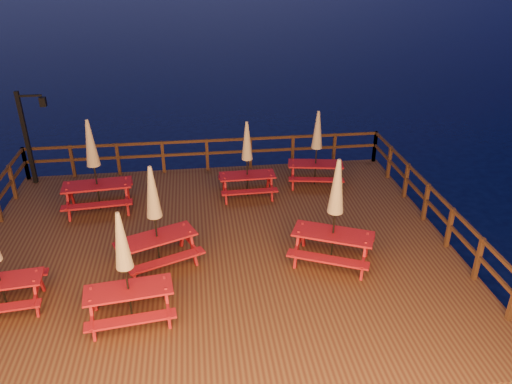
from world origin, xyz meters
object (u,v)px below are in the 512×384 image
at_px(picnic_table_0, 155,216).
at_px(picnic_table_2, 317,147).
at_px(lamp_post, 30,130).
at_px(picnic_table_1, 125,266).

distance_m(picnic_table_0, picnic_table_2, 6.10).
bearing_deg(picnic_table_0, lamp_post, 105.44).
bearing_deg(picnic_table_1, picnic_table_0, 68.87).
distance_m(picnic_table_0, picnic_table_1, 1.96).
xyz_separation_m(lamp_post, picnic_table_0, (4.01, -5.10, -0.46)).
height_order(picnic_table_1, picnic_table_2, picnic_table_1).
height_order(picnic_table_0, picnic_table_2, picnic_table_0).
xyz_separation_m(picnic_table_1, picnic_table_2, (5.21, 5.74, -0.04)).
bearing_deg(picnic_table_1, lamp_post, 109.76).
distance_m(lamp_post, picnic_table_1, 7.85).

